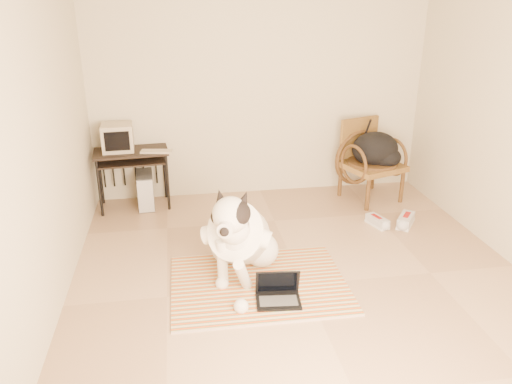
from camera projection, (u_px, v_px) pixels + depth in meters
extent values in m
plane|color=tan|center=(304.00, 284.00, 4.32)|extent=(4.50, 4.50, 0.00)
plane|color=beige|center=(260.00, 84.00, 5.88)|extent=(4.50, 0.00, 4.50)
plane|color=beige|center=(477.00, 297.00, 1.76)|extent=(4.50, 0.00, 4.50)
plane|color=beige|center=(36.00, 145.00, 3.52)|extent=(0.00, 4.50, 4.50)
cube|color=#D75219|center=(268.00, 315.00, 3.89)|extent=(1.50, 0.25, 0.02)
cube|color=#3E772E|center=(263.00, 299.00, 4.10)|extent=(1.50, 0.25, 0.02)
cube|color=#573670|center=(259.00, 284.00, 4.31)|extent=(1.50, 0.25, 0.02)
cube|color=#D8DD4A|center=(255.00, 270.00, 4.52)|extent=(1.50, 0.25, 0.02)
cube|color=#C6AA99|center=(251.00, 258.00, 4.73)|extent=(1.50, 0.25, 0.02)
sphere|color=white|center=(228.00, 247.00, 4.62)|extent=(0.32, 0.32, 0.32)
sphere|color=white|center=(261.00, 250.00, 4.57)|extent=(0.32, 0.32, 0.32)
ellipsoid|color=white|center=(244.00, 246.00, 4.58)|extent=(0.40, 0.36, 0.32)
ellipsoid|color=white|center=(239.00, 234.00, 4.32)|extent=(0.62, 0.83, 0.70)
cylinder|color=white|center=(240.00, 234.00, 4.33)|extent=(0.66, 0.75, 0.64)
sphere|color=white|center=(234.00, 228.00, 4.07)|extent=(0.27, 0.27, 0.27)
sphere|color=white|center=(231.00, 215.00, 3.92)|extent=(0.30, 0.30, 0.30)
ellipsoid|color=black|center=(236.00, 213.00, 3.90)|extent=(0.23, 0.26, 0.22)
cylinder|color=white|center=(227.00, 227.00, 3.82)|extent=(0.17, 0.19, 0.12)
sphere|color=black|center=(224.00, 232.00, 3.74)|extent=(0.07, 0.07, 0.07)
cone|color=black|center=(220.00, 197.00, 3.95)|extent=(0.15, 0.18, 0.18)
cone|color=black|center=(244.00, 199.00, 3.92)|extent=(0.16, 0.16, 0.18)
torus|color=white|center=(233.00, 224.00, 4.04)|extent=(0.29, 0.22, 0.24)
cylinder|color=white|center=(222.00, 263.00, 4.20)|extent=(0.13, 0.15, 0.45)
cylinder|color=white|center=(243.00, 275.00, 4.06)|extent=(0.22, 0.40, 0.45)
sphere|color=white|center=(222.00, 283.00, 4.24)|extent=(0.11, 0.11, 0.11)
sphere|color=white|center=(241.00, 306.00, 3.92)|extent=(0.12, 0.12, 0.12)
cone|color=black|center=(248.00, 245.00, 4.89)|extent=(0.10, 0.45, 0.11)
cube|color=black|center=(278.00, 301.00, 4.04)|extent=(0.38, 0.29, 0.02)
cube|color=#474749|center=(278.00, 301.00, 4.02)|extent=(0.32, 0.18, 0.00)
cube|color=black|center=(277.00, 282.00, 4.07)|extent=(0.37, 0.12, 0.23)
cube|color=black|center=(278.00, 282.00, 4.06)|extent=(0.32, 0.10, 0.21)
cube|color=black|center=(131.00, 152.00, 5.66)|extent=(0.86, 0.53, 0.03)
cube|color=black|center=(131.00, 162.00, 5.66)|extent=(0.76, 0.43, 0.02)
cylinder|color=black|center=(100.00, 189.00, 5.53)|extent=(0.03, 0.03, 0.66)
cylinder|color=black|center=(101.00, 177.00, 5.88)|extent=(0.03, 0.03, 0.66)
cylinder|color=black|center=(168.00, 183.00, 5.70)|extent=(0.03, 0.03, 0.66)
cylinder|color=black|center=(165.00, 172.00, 6.05)|extent=(0.03, 0.03, 0.66)
cube|color=tan|center=(118.00, 137.00, 5.61)|extent=(0.36, 0.34, 0.30)
cube|color=black|center=(117.00, 141.00, 5.46)|extent=(0.27, 0.03, 0.21)
cube|color=tan|center=(156.00, 151.00, 5.59)|extent=(0.36, 0.18, 0.02)
cube|color=#474749|center=(145.00, 190.00, 5.84)|extent=(0.21, 0.44, 0.41)
cube|color=silver|center=(146.00, 197.00, 5.65)|extent=(0.17, 0.02, 0.39)
cube|color=brown|center=(372.00, 166.00, 5.97)|extent=(0.79, 0.78, 0.06)
cylinder|color=#38220F|center=(372.00, 163.00, 5.95)|extent=(0.58, 0.58, 0.04)
cube|color=brown|center=(359.00, 137.00, 6.09)|extent=(0.53, 0.22, 0.48)
cylinder|color=#38220F|center=(368.00, 195.00, 5.73)|extent=(0.05, 0.05, 0.39)
cylinder|color=#38220F|center=(340.00, 181.00, 6.15)|extent=(0.05, 0.05, 0.39)
cylinder|color=#38220F|center=(402.00, 187.00, 5.95)|extent=(0.05, 0.05, 0.39)
cylinder|color=#38220F|center=(373.00, 174.00, 6.38)|extent=(0.05, 0.05, 0.39)
ellipsoid|color=black|center=(375.00, 149.00, 5.88)|extent=(0.55, 0.45, 0.41)
ellipsoid|color=black|center=(387.00, 157.00, 5.84)|extent=(0.34, 0.28, 0.23)
cube|color=silver|center=(377.00, 224.00, 5.41)|extent=(0.20, 0.31, 0.03)
cube|color=#99999E|center=(377.00, 221.00, 5.40)|extent=(0.19, 0.30, 0.09)
cube|color=maroon|center=(378.00, 218.00, 5.38)|extent=(0.09, 0.15, 0.02)
cube|color=silver|center=(405.00, 224.00, 5.42)|extent=(0.31, 0.35, 0.03)
cube|color=#99999E|center=(406.00, 220.00, 5.40)|extent=(0.30, 0.33, 0.11)
cube|color=maroon|center=(406.00, 216.00, 5.39)|extent=(0.15, 0.17, 0.02)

